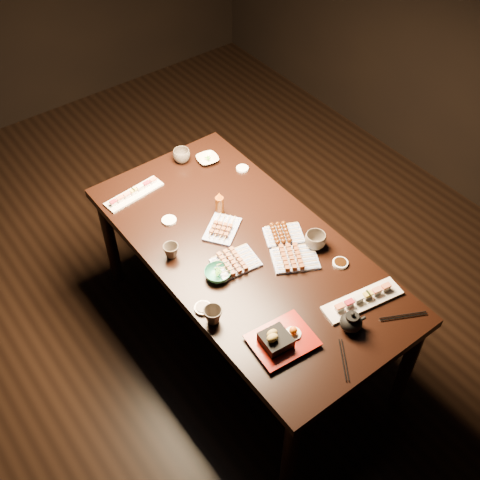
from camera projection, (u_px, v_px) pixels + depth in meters
name	position (u px, v px, depth m)	size (l,w,h in m)	color
ground	(214.00, 291.00, 3.82)	(5.00, 5.00, 0.00)	black
dining_table	(245.00, 294.00, 3.32)	(0.90, 1.80, 0.75)	black
sushi_platter_near	(363.00, 298.00, 2.80)	(0.40, 0.11, 0.05)	white
sushi_platter_far	(134.00, 192.00, 3.32)	(0.35, 0.10, 0.04)	white
yakitori_plate_center	(236.00, 260.00, 2.96)	(0.22, 0.16, 0.06)	#828EB6
yakitori_plate_right	(295.00, 256.00, 2.98)	(0.23, 0.16, 0.06)	#828EB6
yakitori_plate_left	(222.00, 227.00, 3.12)	(0.21, 0.15, 0.05)	#828EB6
tsukune_plate	(284.00, 233.00, 3.10)	(0.20, 0.14, 0.05)	#828EB6
edamame_bowl_green	(218.00, 274.00, 2.91)	(0.13, 0.13, 0.04)	#309574
edamame_bowl_cream	(207.00, 159.00, 3.53)	(0.12, 0.12, 0.03)	beige
tempura_tray	(283.00, 336.00, 2.62)	(0.28, 0.22, 0.10)	black
teacup_near_left	(213.00, 316.00, 2.71)	(0.09, 0.09, 0.08)	#50473D
teacup_mid_right	(315.00, 241.00, 3.03)	(0.11, 0.11, 0.09)	#50473D
teacup_far_left	(171.00, 251.00, 2.99)	(0.08, 0.08, 0.07)	#50473D
teacup_far_right	(182.00, 156.00, 3.51)	(0.10, 0.10, 0.08)	#50473D
teapot	(351.00, 321.00, 2.68)	(0.12, 0.12, 0.10)	black
condiment_bottle	(219.00, 203.00, 3.19)	(0.05, 0.05, 0.14)	#68310D
sauce_dish_west	(203.00, 308.00, 2.78)	(0.08, 0.08, 0.01)	white
sauce_dish_east	(242.00, 169.00, 3.48)	(0.07, 0.07, 0.01)	white
sauce_dish_se	(340.00, 263.00, 2.98)	(0.08, 0.08, 0.01)	white
sauce_dish_nw	(169.00, 220.00, 3.18)	(0.08, 0.08, 0.01)	white
chopsticks_near	(344.00, 360.00, 2.59)	(0.21, 0.02, 0.01)	black
chopsticks_se	(403.00, 316.00, 2.75)	(0.23, 0.02, 0.01)	black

